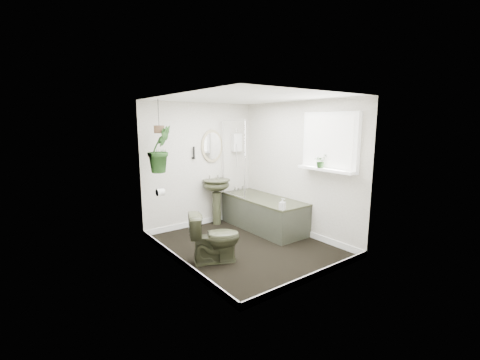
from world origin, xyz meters
TOP-DOWN VIEW (x-y plane):
  - floor at (0.00, 0.00)m, footprint 2.30×2.80m
  - ceiling at (0.00, 0.00)m, footprint 2.30×2.80m
  - wall_back at (0.00, 1.41)m, footprint 2.30×0.02m
  - wall_front at (0.00, -1.41)m, footprint 2.30×0.02m
  - wall_left at (-1.16, 0.00)m, footprint 0.02×2.80m
  - wall_right at (1.16, 0.00)m, footprint 0.02×2.80m
  - skirting at (0.00, 0.00)m, footprint 2.30×2.80m
  - bathtub at (0.80, 0.50)m, footprint 0.72×1.72m
  - bath_screen at (0.47, 0.99)m, footprint 0.04×0.72m
  - shower_box at (0.80, 1.34)m, footprint 0.20×0.10m
  - oval_mirror at (0.25, 1.37)m, footprint 0.46×0.03m
  - wall_sconce at (-0.15, 1.36)m, footprint 0.04×0.04m
  - toilet_roll_holder at (-1.10, 0.70)m, footprint 0.11×0.11m
  - window_recess at (1.09, -0.70)m, footprint 0.08×1.00m
  - window_sill at (1.02, -0.70)m, footprint 0.18×1.00m
  - window_blinds at (1.04, -0.70)m, footprint 0.01×0.86m
  - toilet at (-0.70, -0.20)m, footprint 0.80×0.65m
  - pedestal_sink at (0.25, 1.24)m, footprint 0.52×0.44m
  - sill_plant at (0.98, -0.62)m, footprint 0.21×0.18m
  - hanging_plant at (-0.97, 0.95)m, footprint 0.46×0.40m
  - soap_bottle at (0.51, -0.29)m, footprint 0.10×0.11m
  - hanging_pot at (-0.97, 0.95)m, footprint 0.16×0.16m

SIDE VIEW (x-z plane):
  - floor at x=0.00m, z-range -0.02..0.00m
  - skirting at x=0.00m, z-range 0.00..0.10m
  - bathtub at x=0.80m, z-range 0.00..0.58m
  - toilet at x=-0.70m, z-range 0.00..0.72m
  - pedestal_sink at x=0.25m, z-range 0.00..0.88m
  - soap_bottle at x=0.51m, z-range 0.58..0.76m
  - toilet_roll_holder at x=-1.10m, z-range 0.84..0.96m
  - wall_back at x=0.00m, z-range 0.00..2.30m
  - wall_front at x=0.00m, z-range 0.00..2.30m
  - wall_left at x=-1.16m, z-range 0.00..2.30m
  - wall_right at x=1.16m, z-range 0.00..2.30m
  - window_sill at x=1.02m, z-range 1.21..1.25m
  - bath_screen at x=0.47m, z-range 0.58..1.98m
  - sill_plant at x=0.98m, z-range 1.25..1.46m
  - wall_sconce at x=-0.15m, z-range 1.29..1.51m
  - oval_mirror at x=0.25m, z-range 1.19..1.81m
  - hanging_plant at x=-0.97m, z-range 1.16..1.90m
  - shower_box at x=0.80m, z-range 1.38..1.73m
  - window_recess at x=1.09m, z-range 1.20..2.10m
  - window_blinds at x=1.04m, z-range 1.27..2.03m
  - hanging_pot at x=-0.97m, z-range 1.78..1.90m
  - ceiling at x=0.00m, z-range 2.30..2.32m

